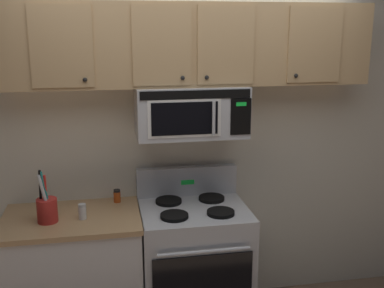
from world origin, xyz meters
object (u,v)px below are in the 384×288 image
at_px(utensil_crock_red, 47,209).
at_px(salt_shaker, 82,212).
at_px(stove_range, 194,264).
at_px(over_range_microwave, 191,111).
at_px(spice_jar, 117,196).

relative_size(utensil_crock_red, salt_shaker, 3.42).
height_order(stove_range, salt_shaker, stove_range).
xyz_separation_m(over_range_microwave, salt_shaker, (-0.76, -0.17, -0.62)).
height_order(stove_range, over_range_microwave, over_range_microwave).
xyz_separation_m(stove_range, salt_shaker, (-0.76, -0.05, 0.48)).
relative_size(stove_range, over_range_microwave, 1.47).
height_order(salt_shaker, spice_jar, salt_shaker).
bearing_deg(stove_range, over_range_microwave, 90.14).
bearing_deg(stove_range, utensil_crock_red, -176.44).
bearing_deg(stove_range, salt_shaker, -176.01).
distance_m(over_range_microwave, spice_jar, 0.83).
relative_size(stove_range, spice_jar, 11.86).
distance_m(utensil_crock_red, spice_jar, 0.54).
distance_m(over_range_microwave, utensil_crock_red, 1.16).
xyz_separation_m(over_range_microwave, spice_jar, (-0.53, 0.10, -0.63)).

